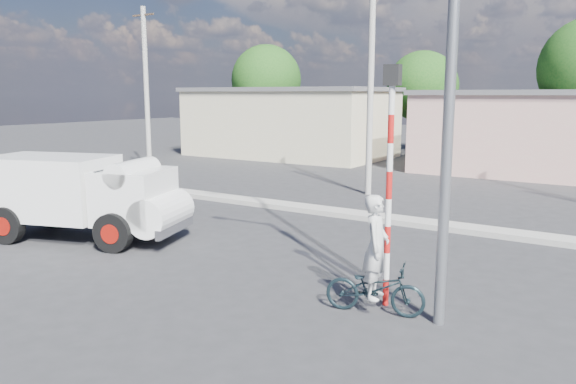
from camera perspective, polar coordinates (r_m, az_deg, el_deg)
The scene contains 9 objects.
ground_plane at distance 11.17m, azimuth -8.88°, elevation -10.38°, with size 120.00×120.00×0.00m, color #2C2C2E.
median at distance 17.68m, azimuth 8.58°, elevation -2.51°, with size 40.00×0.80×0.16m, color #99968E.
truck at distance 15.84m, azimuth -19.92°, elevation -0.22°, with size 5.69×3.47×2.21m.
bicycle at distance 10.18m, azimuth 8.82°, elevation -9.64°, with size 0.62×1.77×0.93m, color black.
cyclist at distance 10.04m, azimuth 8.89°, elevation -7.18°, with size 0.67×0.44×1.85m, color silver.
traffic_pole at distance 10.12m, azimuth 10.29°, elevation 2.61°, with size 0.28×0.18×4.36m.
streetlight at distance 9.50m, azimuth 15.47°, elevation 16.27°, with size 2.34×0.22×9.00m.
building_row at distance 30.42m, azimuth 21.61°, elevation 6.00°, with size 37.80×7.30×4.44m.
utility_poles at distance 20.14m, azimuth 22.31°, elevation 9.81°, with size 35.40×0.24×8.00m.
Camera 1 is at (7.03, -7.78, 3.86)m, focal length 35.00 mm.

